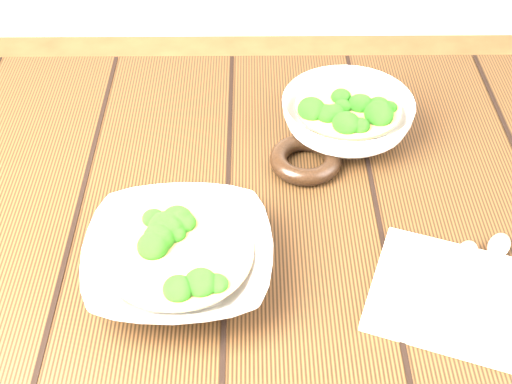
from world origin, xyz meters
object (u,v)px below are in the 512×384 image
object	(u,v)px
soup_bowl_front	(179,259)
soup_bowl_back	(347,116)
table	(243,277)
trivet	(305,160)
napkin	(458,298)

from	to	relation	value
soup_bowl_front	soup_bowl_back	distance (m)	0.36
table	trivet	bearing A→B (deg)	49.49
soup_bowl_back	trivet	size ratio (longest dim) A/B	2.00
napkin	soup_bowl_front	bearing A→B (deg)	-166.81
trivet	napkin	distance (m)	0.30
table	soup_bowl_back	xyz separation A→B (m)	(0.15, 0.18, 0.15)
soup_bowl_front	table	bearing A→B (deg)	53.17
trivet	napkin	world-z (taller)	trivet
trivet	soup_bowl_back	bearing A→B (deg)	48.64
trivet	napkin	xyz separation A→B (m)	(0.17, -0.24, -0.01)
soup_bowl_back	napkin	distance (m)	0.33
soup_bowl_front	trivet	world-z (taller)	soup_bowl_front
table	napkin	xyz separation A→B (m)	(0.25, -0.14, 0.13)
napkin	table	bearing A→B (deg)	171.44
soup_bowl_back	trivet	distance (m)	0.10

